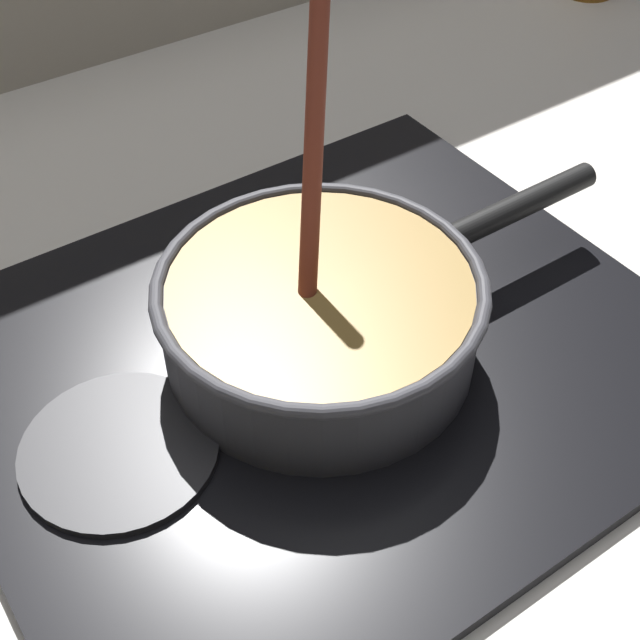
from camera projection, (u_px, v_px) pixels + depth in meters
The scene contains 4 objects.
hob_plate at pixel (320, 357), 0.70m from camera, with size 0.56×0.48×0.01m, color black.
burner_ring at pixel (320, 348), 0.69m from camera, with size 0.18×0.18×0.01m, color #592D0C.
spare_burner at pixel (119, 449), 0.62m from camera, with size 0.14×0.14×0.01m, color #262628.
cooking_pan at pixel (322, 314), 0.66m from camera, with size 0.41×0.25×0.28m.
Camera 1 is at (-0.13, -0.17, 0.51)m, focal length 48.98 mm.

